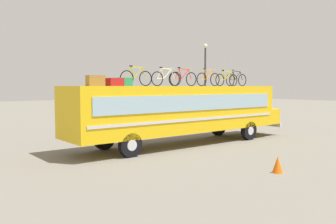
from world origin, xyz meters
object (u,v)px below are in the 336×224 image
Objects in this scene: rooftop_bicycle_4 at (208,79)px; rooftop_bicycle_5 at (227,79)px; rooftop_bicycle_1 at (136,78)px; rooftop_bicycle_2 at (166,78)px; luggage_bag_1 at (95,81)px; street_lamp at (205,76)px; luggage_bag_3 at (124,82)px; rooftop_bicycle_3 at (183,78)px; bus at (183,109)px; traffic_cone at (278,164)px; luggage_bag_2 at (114,82)px; rooftop_bicycle_6 at (236,79)px.

rooftop_bicycle_4 is 1.44m from rooftop_bicycle_5.
rooftop_bicycle_2 is (1.47, -0.32, -0.01)m from rooftop_bicycle_1.
luggage_bag_1 is 14.95m from street_lamp.
luggage_bag_3 is at bearing 179.46° from rooftop_bicycle_1.
rooftop_bicycle_1 reaches higher than rooftop_bicycle_5.
rooftop_bicycle_4 reaches higher than rooftop_bicycle_5.
rooftop_bicycle_4 reaches higher than luggage_bag_3.
rooftop_bicycle_3 is at bearing 170.13° from rooftop_bicycle_5.
rooftop_bicycle_2 is at bearing 177.54° from rooftop_bicycle_5.
luggage_bag_1 is 7.91m from rooftop_bicycle_5.
bus is 18.09× the size of luggage_bag_1.
traffic_cone is (-2.92, -6.22, -3.01)m from rooftop_bicycle_4.
rooftop_bicycle_4 reaches higher than luggage_bag_2.
rooftop_bicycle_4 is 2.78m from rooftop_bicycle_6.
rooftop_bicycle_5 is 0.99× the size of rooftop_bicycle_6.
rooftop_bicycle_3 is (3.48, -0.03, 0.21)m from luggage_bag_3.
rooftop_bicycle_5 is at bearing -4.61° from luggage_bag_3.
street_lamp reaches higher than luggage_bag_3.
bus is 1.87m from rooftop_bicycle_2.
luggage_bag_1 is 2.44m from rooftop_bicycle_1.
bus is at bearing -140.39° from street_lamp.
rooftop_bicycle_3 is (4.31, 0.56, 0.23)m from luggage_bag_2.
street_lamp is (8.24, 6.82, 1.99)m from bus.
bus is 7.43× the size of rooftop_bicycle_2.
rooftop_bicycle_5 reaches higher than bus.
rooftop_bicycle_1 is at bearing 21.35° from luggage_bag_2.
rooftop_bicycle_3 reaches higher than luggage_bag_1.
rooftop_bicycle_6 reaches higher than bus.
bus reaches higher than traffic_cone.
luggage_bag_3 is (-3.18, 0.33, 1.34)m from bus.
rooftop_bicycle_3 reaches higher than rooftop_bicycle_5.
rooftop_bicycle_4 is (6.47, 0.06, 0.16)m from luggage_bag_1.
luggage_bag_3 is at bearing 179.55° from rooftop_bicycle_3.
rooftop_bicycle_2 is 4.09m from rooftop_bicycle_5.
rooftop_bicycle_1 is at bearing 179.45° from rooftop_bicycle_6.
traffic_cone is (-4.36, -6.26, -3.00)m from rooftop_bicycle_5.
rooftop_bicycle_6 is (6.85, -0.07, 0.00)m from rooftop_bicycle_1.
luggage_bag_2 is 0.38× the size of rooftop_bicycle_2.
luggage_bag_3 reaches higher than bus.
luggage_bag_2 is 14.17m from street_lamp.
rooftop_bicycle_3 is 10.29m from street_lamp.
rooftop_bicycle_4 is at bearing -7.43° from rooftop_bicycle_1.
bus is 2.20m from rooftop_bicycle_4.
rooftop_bicycle_5 is at bearing 0.68° from luggage_bag_2.
traffic_cone is at bearing -103.75° from rooftop_bicycle_3.
bus is 6.74m from traffic_cone.
rooftop_bicycle_4 is 0.94× the size of rooftop_bicycle_6.
luggage_bag_2 is 7.29m from traffic_cone.
luggage_bag_2 is at bearing -176.38° from bus.
luggage_bag_2 is at bearing 113.34° from traffic_cone.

